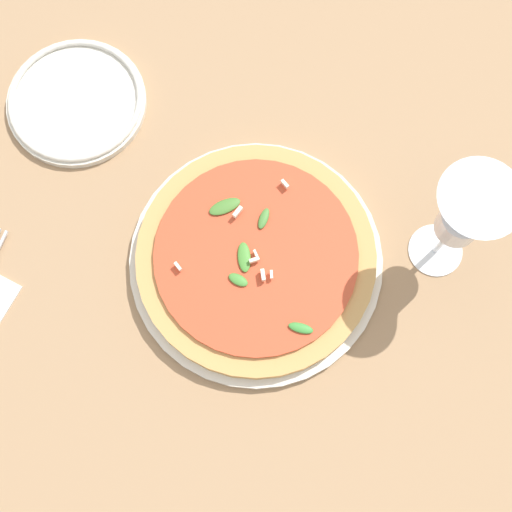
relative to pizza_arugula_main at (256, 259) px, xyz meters
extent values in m
plane|color=#9E7A56|center=(-0.01, 0.03, -0.02)|extent=(6.00, 6.00, 0.00)
cylinder|color=silver|center=(0.00, 0.00, -0.01)|extent=(0.30, 0.30, 0.01)
cylinder|color=tan|center=(0.00, 0.00, 0.00)|extent=(0.28, 0.28, 0.02)
cylinder|color=#C64728|center=(0.00, 0.00, 0.02)|extent=(0.24, 0.24, 0.01)
ellipsoid|color=#467A2F|center=(0.04, 0.06, 0.02)|extent=(0.04, 0.04, 0.01)
ellipsoid|color=#458935|center=(-0.04, 0.01, 0.02)|extent=(0.01, 0.03, 0.01)
ellipsoid|color=#468A32|center=(-0.01, 0.01, 0.02)|extent=(0.04, 0.03, 0.01)
ellipsoid|color=#457D34|center=(0.04, 0.01, 0.02)|extent=(0.03, 0.01, 0.01)
ellipsoid|color=#3C8B37|center=(-0.06, -0.08, 0.02)|extent=(0.02, 0.03, 0.01)
cube|color=#EFE5C6|center=(0.00, 0.00, 0.03)|extent=(0.01, 0.01, 0.00)
cube|color=#EFE5C6|center=(-0.02, -0.03, 0.03)|extent=(0.01, 0.01, 0.01)
cube|color=#EFE5C6|center=(-0.02, -0.02, 0.03)|extent=(0.01, 0.01, 0.01)
cube|color=#EFE5C6|center=(0.04, 0.04, 0.03)|extent=(0.02, 0.01, 0.01)
cube|color=#EFE5C6|center=(0.09, 0.00, 0.03)|extent=(0.01, 0.01, 0.01)
cube|color=#EFE5C6|center=(-0.01, 0.00, 0.03)|extent=(0.01, 0.01, 0.01)
cube|color=#EFE5C6|center=(-0.05, 0.08, 0.03)|extent=(0.01, 0.01, 0.01)
cylinder|color=white|center=(0.10, -0.20, -0.01)|extent=(0.07, 0.07, 0.00)
cylinder|color=white|center=(0.10, -0.20, 0.03)|extent=(0.01, 0.01, 0.08)
cone|color=white|center=(0.10, -0.20, 0.12)|extent=(0.09, 0.09, 0.10)
cylinder|color=white|center=(0.10, -0.20, 0.09)|extent=(0.05, 0.05, 0.03)
cylinder|color=silver|center=(0.11, 0.29, -0.01)|extent=(0.18, 0.18, 0.01)
torus|color=silver|center=(0.11, 0.29, 0.00)|extent=(0.17, 0.17, 0.01)
camera|label=1|loc=(-0.21, -0.09, 0.82)|focal=50.00mm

